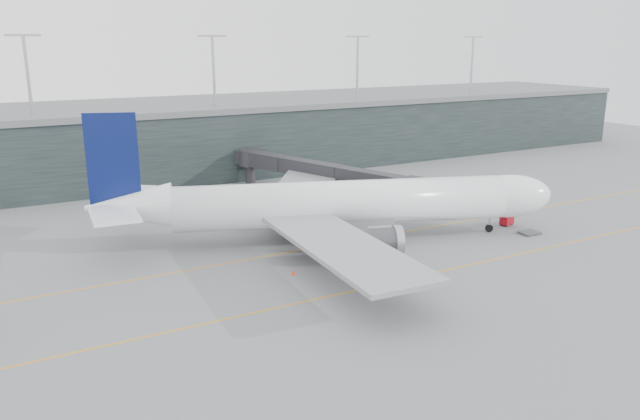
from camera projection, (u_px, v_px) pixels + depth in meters
ground at (300, 240)px, 91.21m from camera, size 320.00×320.00×0.00m
taxiline_a at (312, 248)px, 87.83m from camera, size 160.00×0.25×0.02m
taxiline_b at (376, 286)px, 74.33m from camera, size 160.00×0.25×0.02m
taxiline_lead_main at (273, 206)px, 110.42m from camera, size 0.25×60.00×0.02m
terminal at (180, 137)px, 138.14m from camera, size 240.00×36.00×29.00m
main_aircraft at (338, 204)px, 90.29m from camera, size 66.18×61.05×19.15m
jet_bridge at (313, 167)px, 117.65m from camera, size 18.21×44.40×7.00m
gse_cart at (507, 220)px, 98.62m from camera, size 2.46×1.87×1.49m
baggage_dolly at (530, 233)px, 94.31m from camera, size 2.89×2.32×0.29m
uld_a at (243, 221)px, 97.14m from camera, size 2.73×2.48×2.03m
uld_b at (245, 219)px, 98.63m from camera, size 2.25×1.98×1.75m
uld_c at (276, 215)px, 100.79m from camera, size 2.71×2.50×1.98m
cone_nose at (510, 216)px, 102.77m from camera, size 0.39×0.39×0.61m
cone_wing_stbd at (432, 273)px, 77.54m from camera, size 0.43×0.43×0.68m
cone_wing_port at (312, 213)px, 104.63m from camera, size 0.39×0.39×0.63m
cone_tail at (294, 272)px, 77.66m from camera, size 0.48×0.48×0.77m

